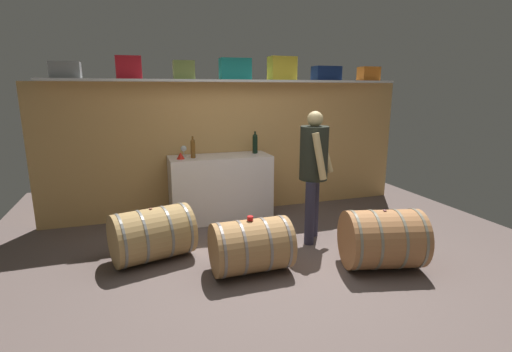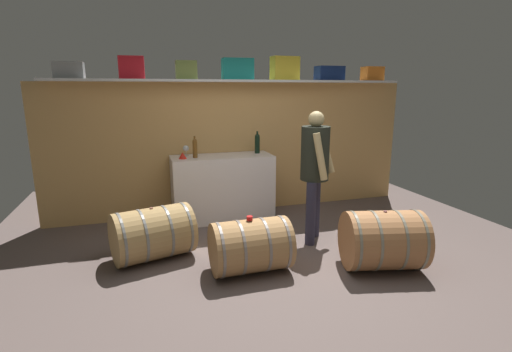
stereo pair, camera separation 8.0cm
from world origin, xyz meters
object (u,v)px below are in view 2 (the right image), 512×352
(toolcase_orange, at_px, (372,74))
(tasting_cup, at_px, (250,218))
(winemaker_pouring, at_px, (315,163))
(toolcase_yellow, at_px, (285,68))
(toolcase_teal, at_px, (238,69))
(wine_barrel_far, at_px, (383,240))
(toolcase_olive, at_px, (186,70))
(wine_bottle_dark, at_px, (257,143))
(toolcase_red, at_px, (132,68))
(wine_glass, at_px, (186,149))
(red_funnel, at_px, (183,155))
(toolcase_grey, at_px, (69,70))
(wine_bottle_amber, at_px, (195,148))
(work_cabinet, at_px, (223,187))
(wine_barrel_near, at_px, (251,246))
(toolcase_navy, at_px, (329,73))
(wine_barrel_flank, at_px, (153,233))

(toolcase_orange, relative_size, tasting_cup, 4.83)
(toolcase_orange, distance_m, tasting_cup, 3.58)
(toolcase_orange, xyz_separation_m, winemaker_pouring, (-1.61, -1.34, -1.12))
(toolcase_yellow, bearing_deg, tasting_cup, -122.76)
(toolcase_teal, height_order, toolcase_orange, toolcase_teal)
(toolcase_yellow, relative_size, wine_barrel_far, 0.43)
(toolcase_olive, relative_size, wine_bottle_dark, 0.86)
(toolcase_teal, height_order, toolcase_yellow, toolcase_yellow)
(toolcase_red, distance_m, toolcase_olive, 0.71)
(wine_glass, bearing_deg, red_funnel, -109.54)
(toolcase_orange, bearing_deg, winemaker_pouring, -139.07)
(toolcase_grey, xyz_separation_m, wine_bottle_dark, (2.46, -0.13, -1.01))
(toolcase_grey, relative_size, toolcase_olive, 1.25)
(wine_bottle_amber, height_order, tasting_cup, wine_bottle_amber)
(toolcase_orange, bearing_deg, toolcase_olive, -178.87)
(work_cabinet, xyz_separation_m, wine_barrel_far, (1.28, -2.06, -0.15))
(toolcase_red, distance_m, wine_bottle_amber, 1.33)
(toolcase_olive, bearing_deg, wine_bottle_dark, -4.36)
(toolcase_olive, bearing_deg, wine_barrel_near, -76.36)
(toolcase_olive, relative_size, wine_glass, 1.83)
(toolcase_yellow, relative_size, wine_bottle_amber, 1.32)
(toolcase_red, distance_m, red_funnel, 1.33)
(toolcase_olive, distance_m, toolcase_navy, 2.20)
(wine_bottle_amber, bearing_deg, wine_glass, 120.54)
(toolcase_orange, bearing_deg, toolcase_teal, -178.87)
(work_cabinet, bearing_deg, wine_barrel_near, -92.59)
(toolcase_red, relative_size, red_funnel, 2.93)
(red_funnel, relative_size, tasting_cup, 1.73)
(toolcase_olive, distance_m, wine_glass, 1.08)
(wine_bottle_amber, bearing_deg, wine_barrel_far, -50.36)
(toolcase_navy, relative_size, wine_bottle_amber, 1.38)
(toolcase_navy, distance_m, winemaker_pouring, 1.94)
(wine_barrel_near, height_order, wine_barrel_far, wine_barrel_far)
(toolcase_red, height_order, tasting_cup, toolcase_red)
(toolcase_red, xyz_separation_m, winemaker_pouring, (2.06, -1.34, -1.15))
(toolcase_yellow, bearing_deg, work_cabinet, -171.99)
(wine_barrel_near, bearing_deg, toolcase_navy, 45.43)
(work_cabinet, bearing_deg, wine_bottle_amber, -173.27)
(toolcase_yellow, xyz_separation_m, wine_barrel_flank, (-2.06, -1.30, -1.88))
(wine_barrel_far, bearing_deg, toolcase_red, 150.75)
(red_funnel, distance_m, wine_barrel_near, 1.86)
(wine_bottle_dark, bearing_deg, tasting_cup, -109.64)
(wine_bottle_amber, distance_m, winemaker_pouring, 1.71)
(toolcase_orange, height_order, wine_barrel_flank, toolcase_orange)
(wine_barrel_near, bearing_deg, tasting_cup, 179.22)
(wine_glass, bearing_deg, winemaker_pouring, -42.30)
(toolcase_red, xyz_separation_m, wine_barrel_far, (2.43, -2.26, -1.83))
(toolcase_teal, relative_size, wine_barrel_near, 0.54)
(wine_bottle_dark, relative_size, wine_bottle_amber, 1.08)
(toolcase_teal, height_order, wine_bottle_amber, toolcase_teal)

